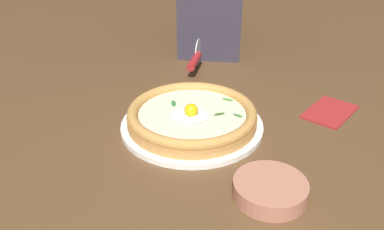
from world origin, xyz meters
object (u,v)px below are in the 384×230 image
(pizza, at_px, (192,115))
(side_bowl, at_px, (270,189))
(pizza_cutter, at_px, (196,58))
(folded_napkin, at_px, (330,111))

(pizza, distance_m, side_bowl, 0.27)
(side_bowl, distance_m, pizza_cutter, 0.56)
(pizza, xyz_separation_m, pizza_cutter, (-0.01, -0.32, 0.01))
(pizza, bearing_deg, pizza_cutter, -91.94)
(pizza, bearing_deg, folded_napkin, -167.90)
(pizza, relative_size, pizza_cutter, 1.76)
(side_bowl, bearing_deg, folded_napkin, -122.76)
(side_bowl, bearing_deg, pizza_cutter, -77.29)
(pizza, height_order, pizza_cutter, pizza_cutter)
(pizza, relative_size, folded_napkin, 2.03)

